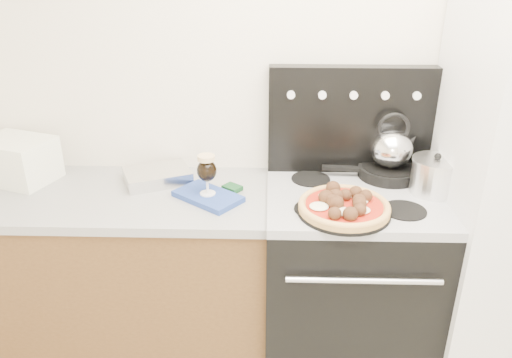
{
  "coord_description": "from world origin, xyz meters",
  "views": [
    {
      "loc": [
        -0.29,
        -0.79,
        1.88
      ],
      "look_at": [
        -0.35,
        1.05,
        1.04
      ],
      "focal_mm": 35.0,
      "sensor_mm": 36.0,
      "label": 1
    }
  ],
  "objects_px": {
    "stove_body": "(346,284)",
    "beer_glass": "(207,175)",
    "toaster_oven": "(17,160)",
    "pizza": "(344,205)",
    "skillet": "(388,172)",
    "tea_kettle": "(392,145)",
    "base_cabinet": "(118,279)",
    "stock_pot": "(435,177)",
    "oven_mitt": "(208,196)",
    "pizza_pan": "(344,212)"
  },
  "relations": [
    {
      "from": "stock_pot",
      "to": "pizza",
      "type": "bearing_deg",
      "value": -153.56
    },
    {
      "from": "pizza_pan",
      "to": "pizza",
      "type": "xyz_separation_m",
      "value": [
        0.0,
        0.0,
        0.03
      ]
    },
    {
      "from": "oven_mitt",
      "to": "tea_kettle",
      "type": "relative_size",
      "value": 1.33
    },
    {
      "from": "base_cabinet",
      "to": "toaster_oven",
      "type": "relative_size",
      "value": 4.53
    },
    {
      "from": "base_cabinet",
      "to": "stock_pot",
      "type": "xyz_separation_m",
      "value": [
        1.45,
        0.01,
        0.56
      ]
    },
    {
      "from": "oven_mitt",
      "to": "beer_glass",
      "type": "distance_m",
      "value": 0.1
    },
    {
      "from": "stove_body",
      "to": "tea_kettle",
      "type": "bearing_deg",
      "value": 46.03
    },
    {
      "from": "stove_body",
      "to": "beer_glass",
      "type": "distance_m",
      "value": 0.86
    },
    {
      "from": "toaster_oven",
      "to": "pizza_pan",
      "type": "bearing_deg",
      "value": 6.81
    },
    {
      "from": "tea_kettle",
      "to": "skillet",
      "type": "bearing_deg",
      "value": 0.0
    },
    {
      "from": "tea_kettle",
      "to": "toaster_oven",
      "type": "bearing_deg",
      "value": -166.94
    },
    {
      "from": "stove_body",
      "to": "toaster_oven",
      "type": "xyz_separation_m",
      "value": [
        -1.55,
        0.15,
        0.56
      ]
    },
    {
      "from": "stove_body",
      "to": "beer_glass",
      "type": "relative_size",
      "value": 4.79
    },
    {
      "from": "toaster_oven",
      "to": "pizza_pan",
      "type": "height_order",
      "value": "toaster_oven"
    },
    {
      "from": "beer_glass",
      "to": "pizza",
      "type": "height_order",
      "value": "beer_glass"
    },
    {
      "from": "beer_glass",
      "to": "pizza_pan",
      "type": "distance_m",
      "value": 0.6
    },
    {
      "from": "pizza",
      "to": "stove_body",
      "type": "bearing_deg",
      "value": 68.15
    },
    {
      "from": "base_cabinet",
      "to": "stove_body",
      "type": "height_order",
      "value": "stove_body"
    },
    {
      "from": "base_cabinet",
      "to": "tea_kettle",
      "type": "relative_size",
      "value": 6.62
    },
    {
      "from": "tea_kettle",
      "to": "base_cabinet",
      "type": "bearing_deg",
      "value": -160.93
    },
    {
      "from": "oven_mitt",
      "to": "skillet",
      "type": "bearing_deg",
      "value": 14.83
    },
    {
      "from": "beer_glass",
      "to": "pizza",
      "type": "xyz_separation_m",
      "value": [
        0.57,
        -0.15,
        -0.06
      ]
    },
    {
      "from": "tea_kettle",
      "to": "oven_mitt",
      "type": "bearing_deg",
      "value": -153.46
    },
    {
      "from": "toaster_oven",
      "to": "beer_glass",
      "type": "height_order",
      "value": "beer_glass"
    },
    {
      "from": "stock_pot",
      "to": "oven_mitt",
      "type": "bearing_deg",
      "value": -176.6
    },
    {
      "from": "base_cabinet",
      "to": "beer_glass",
      "type": "relative_size",
      "value": 7.89
    },
    {
      "from": "skillet",
      "to": "beer_glass",
      "type": "bearing_deg",
      "value": -165.17
    },
    {
      "from": "pizza_pan",
      "to": "skillet",
      "type": "relative_size",
      "value": 1.34
    },
    {
      "from": "stove_body",
      "to": "pizza",
      "type": "relative_size",
      "value": 2.4
    },
    {
      "from": "beer_glass",
      "to": "stock_pot",
      "type": "bearing_deg",
      "value": 3.4
    },
    {
      "from": "oven_mitt",
      "to": "beer_glass",
      "type": "relative_size",
      "value": 1.58
    },
    {
      "from": "base_cabinet",
      "to": "pizza_pan",
      "type": "distance_m",
      "value": 1.16
    },
    {
      "from": "skillet",
      "to": "stock_pot",
      "type": "height_order",
      "value": "stock_pot"
    },
    {
      "from": "pizza_pan",
      "to": "toaster_oven",
      "type": "bearing_deg",
      "value": 167.57
    },
    {
      "from": "pizza",
      "to": "stock_pot",
      "type": "relative_size",
      "value": 1.83
    },
    {
      "from": "oven_mitt",
      "to": "stove_body",
      "type": "bearing_deg",
      "value": 2.37
    },
    {
      "from": "base_cabinet",
      "to": "pizza",
      "type": "bearing_deg",
      "value": -10.93
    },
    {
      "from": "skillet",
      "to": "stock_pot",
      "type": "xyz_separation_m",
      "value": [
        0.16,
        -0.16,
        0.05
      ]
    },
    {
      "from": "base_cabinet",
      "to": "stove_body",
      "type": "distance_m",
      "value": 1.11
    },
    {
      "from": "skillet",
      "to": "tea_kettle",
      "type": "xyz_separation_m",
      "value": [
        0.0,
        0.0,
        0.13
      ]
    },
    {
      "from": "stove_body",
      "to": "toaster_oven",
      "type": "bearing_deg",
      "value": 174.43
    },
    {
      "from": "stove_body",
      "to": "pizza",
      "type": "xyz_separation_m",
      "value": [
        -0.07,
        -0.17,
        0.52
      ]
    },
    {
      "from": "toaster_oven",
      "to": "base_cabinet",
      "type": "bearing_deg",
      "value": 3.37
    },
    {
      "from": "toaster_oven",
      "to": "oven_mitt",
      "type": "relative_size",
      "value": 1.1
    },
    {
      "from": "beer_glass",
      "to": "skillet",
      "type": "bearing_deg",
      "value": 14.83
    },
    {
      "from": "beer_glass",
      "to": "skillet",
      "type": "distance_m",
      "value": 0.86
    },
    {
      "from": "oven_mitt",
      "to": "pizza_pan",
      "type": "xyz_separation_m",
      "value": [
        0.57,
        -0.15,
        0.01
      ]
    },
    {
      "from": "toaster_oven",
      "to": "pizza",
      "type": "xyz_separation_m",
      "value": [
        1.48,
        -0.33,
        -0.04
      ]
    },
    {
      "from": "base_cabinet",
      "to": "pizza",
      "type": "xyz_separation_m",
      "value": [
        1.03,
        -0.2,
        0.53
      ]
    },
    {
      "from": "oven_mitt",
      "to": "stock_pot",
      "type": "height_order",
      "value": "stock_pot"
    }
  ]
}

